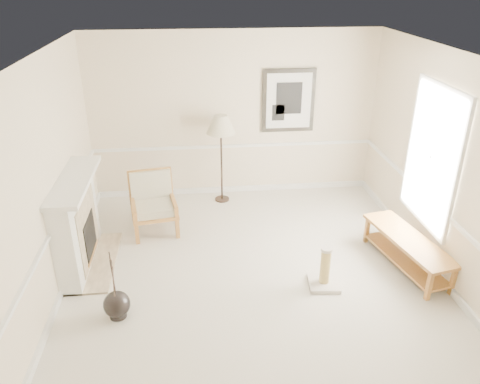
{
  "coord_description": "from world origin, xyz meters",
  "views": [
    {
      "loc": [
        -0.71,
        -5.14,
        3.78
      ],
      "look_at": [
        -0.11,
        0.7,
        0.96
      ],
      "focal_mm": 35.0,
      "sensor_mm": 36.0,
      "label": 1
    }
  ],
  "objects_px": {
    "scratching_post": "(325,273)",
    "floor_lamp": "(221,127)",
    "bench": "(407,247)",
    "floor_vase": "(117,305)",
    "armchair": "(153,200)"
  },
  "relations": [
    {
      "from": "floor_vase",
      "to": "armchair",
      "type": "bearing_deg",
      "value": 81.55
    },
    {
      "from": "floor_vase",
      "to": "bench",
      "type": "distance_m",
      "value": 3.92
    },
    {
      "from": "floor_vase",
      "to": "armchair",
      "type": "xyz_separation_m",
      "value": [
        0.31,
        2.11,
        0.33
      ]
    },
    {
      "from": "armchair",
      "to": "floor_lamp",
      "type": "bearing_deg",
      "value": 28.14
    },
    {
      "from": "bench",
      "to": "floor_vase",
      "type": "bearing_deg",
      "value": -170.2
    },
    {
      "from": "floor_vase",
      "to": "scratching_post",
      "type": "distance_m",
      "value": 2.64
    },
    {
      "from": "armchair",
      "to": "floor_lamp",
      "type": "height_order",
      "value": "floor_lamp"
    },
    {
      "from": "armchair",
      "to": "scratching_post",
      "type": "height_order",
      "value": "armchair"
    },
    {
      "from": "scratching_post",
      "to": "bench",
      "type": "bearing_deg",
      "value": 14.07
    },
    {
      "from": "scratching_post",
      "to": "floor_lamp",
      "type": "bearing_deg",
      "value": 113.72
    },
    {
      "from": "floor_lamp",
      "to": "bench",
      "type": "relative_size",
      "value": 0.95
    },
    {
      "from": "floor_vase",
      "to": "scratching_post",
      "type": "bearing_deg",
      "value": 7.72
    },
    {
      "from": "bench",
      "to": "armchair",
      "type": "bearing_deg",
      "value": 157.86
    },
    {
      "from": "floor_vase",
      "to": "bench",
      "type": "height_order",
      "value": "floor_vase"
    },
    {
      "from": "armchair",
      "to": "bench",
      "type": "distance_m",
      "value": 3.84
    }
  ]
}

